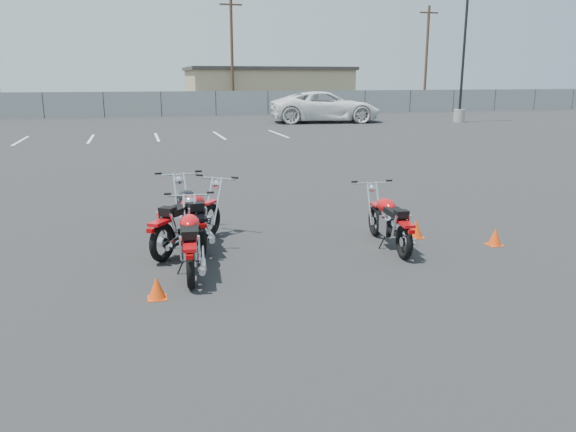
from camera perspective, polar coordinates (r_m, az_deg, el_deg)
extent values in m
plane|color=black|center=(8.37, -0.24, -5.37)|extent=(120.00, 120.00, 0.00)
torus|color=black|center=(8.95, -9.84, -2.36)|extent=(0.16, 0.58, 0.57)
cylinder|color=silver|center=(8.95, -9.84, -2.36)|extent=(0.11, 0.16, 0.15)
torus|color=black|center=(7.63, -9.87, -5.23)|extent=(0.16, 0.58, 0.57)
cylinder|color=silver|center=(7.63, -9.87, -5.23)|extent=(0.11, 0.16, 0.15)
cube|color=black|center=(8.28, -9.86, -3.43)|extent=(0.20, 1.01, 0.06)
cube|color=silver|center=(8.21, -9.88, -3.14)|extent=(0.30, 0.39, 0.29)
cylinder|color=silver|center=(8.17, -9.93, -1.99)|extent=(0.21, 0.26, 0.25)
ellipsoid|color=#B90B10|center=(8.34, -9.96, -0.70)|extent=(0.35, 0.58, 0.24)
cube|color=black|center=(7.90, -9.97, -1.66)|extent=(0.30, 0.55, 0.10)
cube|color=black|center=(7.66, -9.99, -1.85)|extent=(0.23, 0.19, 0.11)
cube|color=#B90B10|center=(7.52, -9.96, -3.11)|extent=(0.21, 0.42, 0.05)
cube|color=#B90B10|center=(8.87, -9.92, -0.49)|extent=(0.16, 0.34, 0.04)
cylinder|color=silver|center=(7.69, -9.08, -3.17)|extent=(0.07, 0.18, 0.38)
cylinder|color=silver|center=(7.69, -10.79, -3.24)|extent=(0.07, 0.18, 0.38)
cylinder|color=silver|center=(8.02, -8.76, -4.38)|extent=(0.19, 1.06, 0.12)
cylinder|color=silver|center=(7.72, -8.73, -4.95)|extent=(0.15, 0.35, 0.13)
cylinder|color=silver|center=(8.98, -9.37, -0.26)|extent=(0.08, 0.38, 0.75)
cylinder|color=silver|center=(8.98, -10.46, -0.30)|extent=(0.08, 0.38, 0.75)
sphere|color=silver|center=(9.08, -9.98, 1.47)|extent=(0.17, 0.17, 0.15)
cylinder|color=silver|center=(9.07, -10.00, 2.09)|extent=(0.67, 0.10, 0.03)
cylinder|color=black|center=(9.05, -7.89, 2.38)|extent=(0.12, 0.05, 0.03)
cylinder|color=black|center=(9.06, -12.13, 2.22)|extent=(0.12, 0.05, 0.03)
cylinder|color=black|center=(8.24, -10.75, -4.86)|extent=(0.15, 0.04, 0.29)
cube|color=#990505|center=(7.30, -9.95, -4.14)|extent=(0.10, 0.07, 0.06)
torus|color=black|center=(10.38, -10.60, 0.02)|extent=(0.17, 0.64, 0.63)
cylinder|color=silver|center=(10.38, -10.60, 0.02)|extent=(0.12, 0.18, 0.17)
torus|color=black|center=(8.94, -8.95, -2.16)|extent=(0.17, 0.64, 0.63)
cylinder|color=silver|center=(8.94, -8.95, -2.16)|extent=(0.12, 0.18, 0.17)
cube|color=black|center=(9.65, -9.85, -0.75)|extent=(0.20, 1.10, 0.06)
cube|color=silver|center=(9.58, -9.81, -0.46)|extent=(0.33, 0.42, 0.31)
cylinder|color=silver|center=(9.54, -9.85, 0.64)|extent=(0.23, 0.28, 0.28)
ellipsoid|color=black|center=(9.74, -10.15, 1.78)|extent=(0.37, 0.63, 0.27)
cube|color=black|center=(9.26, -9.59, 1.05)|extent=(0.32, 0.60, 0.10)
cube|color=black|center=(9.00, -9.29, 0.96)|extent=(0.25, 0.21, 0.13)
cube|color=black|center=(8.83, -9.00, -0.14)|extent=(0.22, 0.45, 0.05)
cube|color=black|center=(10.31, -10.68, 1.80)|extent=(0.17, 0.37, 0.04)
cylinder|color=silver|center=(9.04, -8.43, -0.24)|extent=(0.07, 0.20, 0.41)
cylinder|color=silver|center=(9.00, -9.99, -0.37)|extent=(0.07, 0.20, 0.41)
cylinder|color=silver|center=(9.40, -8.48, -1.49)|extent=(0.19, 1.16, 0.13)
cylinder|color=silver|center=(9.07, -8.05, -1.89)|extent=(0.16, 0.38, 0.14)
cylinder|color=silver|center=(10.45, -10.29, 2.01)|extent=(0.08, 0.42, 0.83)
cylinder|color=silver|center=(10.42, -11.31, 1.93)|extent=(0.08, 0.42, 0.83)
sphere|color=silver|center=(10.54, -11.02, 3.59)|extent=(0.18, 0.18, 0.17)
cylinder|color=silver|center=(10.55, -11.06, 4.17)|extent=(0.73, 0.09, 0.03)
cylinder|color=black|center=(10.58, -9.09, 4.51)|extent=(0.13, 0.05, 0.04)
cylinder|color=black|center=(10.47, -13.04, 4.23)|extent=(0.13, 0.05, 0.04)
cylinder|color=black|center=(9.58, -10.55, -2.12)|extent=(0.17, 0.04, 0.31)
cube|color=#990505|center=(8.59, -8.63, -0.99)|extent=(0.11, 0.07, 0.06)
torus|color=black|center=(10.02, -7.90, -0.41)|extent=(0.46, 0.56, 0.61)
cylinder|color=silver|center=(10.02, -7.90, -0.41)|extent=(0.18, 0.19, 0.16)
torus|color=black|center=(8.81, -12.64, -2.62)|extent=(0.46, 0.56, 0.61)
cylinder|color=silver|center=(8.81, -12.64, -2.62)|extent=(0.18, 0.19, 0.16)
cube|color=black|center=(9.39, -10.13, -1.21)|extent=(0.73, 0.92, 0.06)
cube|color=silver|center=(9.34, -10.31, -0.92)|extent=(0.46, 0.48, 0.31)
cylinder|color=silver|center=(9.29, -10.36, 0.18)|extent=(0.32, 0.33, 0.27)
ellipsoid|color=#B90B10|center=(9.45, -9.64, 1.34)|extent=(0.61, 0.66, 0.26)
cube|color=black|center=(9.05, -11.24, 0.58)|extent=(0.55, 0.61, 0.10)
cube|color=black|center=(8.84, -12.15, 0.48)|extent=(0.29, 0.28, 0.12)
cube|color=#B90B10|center=(8.71, -12.83, -0.62)|extent=(0.41, 0.45, 0.05)
cube|color=#B90B10|center=(9.95, -7.96, 1.39)|extent=(0.32, 0.36, 0.04)
cylinder|color=silver|center=(8.80, -11.51, -0.85)|extent=(0.15, 0.18, 0.40)
cylinder|color=silver|center=(8.93, -12.83, -0.70)|extent=(0.15, 0.18, 0.40)
cylinder|color=silver|center=(9.07, -10.24, -2.15)|extent=(0.75, 0.96, 0.13)
cylinder|color=silver|center=(8.80, -11.37, -2.56)|extent=(0.32, 0.36, 0.14)
cylinder|color=silver|center=(10.01, -7.16, 1.52)|extent=(0.28, 0.35, 0.81)
cylinder|color=silver|center=(10.09, -8.08, 1.60)|extent=(0.28, 0.35, 0.81)
sphere|color=silver|center=(10.14, -7.22, 3.22)|extent=(0.23, 0.23, 0.16)
cylinder|color=silver|center=(10.14, -7.18, 3.81)|extent=(0.59, 0.46, 0.03)
cylinder|color=black|center=(9.95, -5.43, 3.90)|extent=(0.12, 0.10, 0.04)
cylinder|color=black|center=(10.29, -9.00, 4.12)|extent=(0.12, 0.10, 0.04)
cylinder|color=black|center=(9.44, -11.15, -2.41)|extent=(0.14, 0.12, 0.31)
cube|color=#990505|center=(8.51, -13.81, -1.47)|extent=(0.12, 0.11, 0.06)
torus|color=black|center=(10.11, 8.87, -0.48)|extent=(0.15, 0.57, 0.56)
cylinder|color=silver|center=(10.11, 8.87, -0.48)|extent=(0.11, 0.16, 0.15)
torus|color=black|center=(8.90, 11.71, -2.59)|extent=(0.15, 0.57, 0.56)
cylinder|color=silver|center=(8.90, 11.71, -2.59)|extent=(0.11, 0.16, 0.15)
cube|color=black|center=(9.49, 10.21, -1.25)|extent=(0.17, 0.98, 0.06)
cube|color=silver|center=(9.44, 10.32, -0.99)|extent=(0.29, 0.37, 0.28)
cylinder|color=silver|center=(9.40, 10.37, -0.01)|extent=(0.21, 0.25, 0.25)
ellipsoid|color=#B90B10|center=(9.56, 9.95, 1.05)|extent=(0.33, 0.56, 0.24)
cube|color=black|center=(9.16, 10.91, 0.33)|extent=(0.28, 0.53, 0.09)
cube|color=black|center=(8.94, 11.45, 0.22)|extent=(0.22, 0.18, 0.11)
cube|color=#B90B10|center=(8.80, 11.85, -0.79)|extent=(0.20, 0.40, 0.05)
cube|color=#B90B10|center=(10.05, 8.93, 1.14)|extent=(0.15, 0.33, 0.04)
cylinder|color=silver|center=(9.00, 12.11, -0.88)|extent=(0.06, 0.17, 0.37)
cylinder|color=silver|center=(8.92, 10.79, -0.95)|extent=(0.06, 0.17, 0.37)
cylinder|color=silver|center=(9.31, 11.65, -1.97)|extent=(0.17, 1.03, 0.12)
cylinder|color=silver|center=(9.04, 12.36, -2.36)|extent=(0.14, 0.34, 0.12)
cylinder|color=silver|center=(10.18, 9.17, 1.32)|extent=(0.07, 0.37, 0.73)
cylinder|color=silver|center=(10.12, 8.27, 1.29)|extent=(0.07, 0.37, 0.73)
sphere|color=silver|center=(10.24, 8.50, 2.81)|extent=(0.16, 0.16, 0.15)
cylinder|color=silver|center=(10.24, 8.49, 3.34)|extent=(0.65, 0.08, 0.03)
cylinder|color=black|center=(10.32, 10.24, 3.57)|extent=(0.11, 0.04, 0.03)
cylinder|color=black|center=(10.11, 6.78, 3.48)|extent=(0.11, 0.04, 0.03)
cylinder|color=black|center=(9.41, 9.62, -2.48)|extent=(0.15, 0.03, 0.28)
cube|color=#990505|center=(8.60, 12.44, -1.58)|extent=(0.10, 0.06, 0.06)
cone|color=#DE400B|center=(10.18, 12.86, -1.24)|extent=(0.25, 0.25, 0.31)
cube|color=#DE400B|center=(10.22, 12.81, -2.10)|extent=(0.27, 0.27, 0.01)
cone|color=#DE400B|center=(10.10, 20.29, -1.96)|extent=(0.23, 0.23, 0.28)
cube|color=#DE400B|center=(10.14, 20.23, -2.76)|extent=(0.25, 0.25, 0.01)
cone|color=#DE400B|center=(7.43, -13.19, -7.07)|extent=(0.22, 0.22, 0.28)
cube|color=#DE400B|center=(7.48, -13.13, -8.10)|extent=(0.24, 0.24, 0.01)
cylinder|color=gray|center=(38.05, 17.00, 9.72)|extent=(0.70, 0.70, 0.80)
cylinder|color=black|center=(38.05, 17.51, 16.72)|extent=(0.16, 0.16, 8.51)
cube|color=gray|center=(42.72, -12.77, 11.04)|extent=(80.00, 0.04, 1.80)
cylinder|color=black|center=(43.08, -23.61, 10.26)|extent=(0.06, 0.06, 1.80)
cylinder|color=black|center=(42.71, -18.22, 10.69)|extent=(0.06, 0.06, 1.80)
cylinder|color=black|center=(42.72, -12.77, 11.04)|extent=(0.06, 0.06, 1.80)
cylinder|color=black|center=(43.10, -7.35, 11.28)|extent=(0.06, 0.06, 1.80)
cylinder|color=black|center=(43.84, -2.06, 11.42)|extent=(0.06, 0.06, 1.80)
cylinder|color=black|center=(44.92, 3.01, 11.47)|extent=(0.06, 0.06, 1.80)
cylinder|color=black|center=(46.33, 7.81, 11.44)|extent=(0.06, 0.06, 1.80)
cylinder|color=black|center=(48.03, 12.29, 11.34)|extent=(0.06, 0.06, 1.80)
cylinder|color=black|center=(49.99, 16.45, 11.18)|extent=(0.06, 0.06, 1.80)
cylinder|color=black|center=(52.19, 20.26, 10.99)|extent=(0.06, 0.06, 1.80)
cylinder|color=black|center=(54.59, 23.75, 10.77)|extent=(0.06, 0.06, 1.80)
cylinder|color=black|center=(57.17, 26.93, 10.53)|extent=(0.06, 0.06, 1.80)
cube|color=tan|center=(53.03, -2.21, 12.71)|extent=(14.00, 9.00, 3.40)
cube|color=#3A3530|center=(53.02, -2.23, 14.71)|extent=(14.40, 9.40, 0.30)
cylinder|color=#3F291D|center=(47.35, -5.71, 15.90)|extent=(0.24, 0.24, 9.00)
cube|color=#3F291D|center=(47.66, -5.83, 20.59)|extent=(1.80, 0.12, 0.12)
cylinder|color=#3F291D|center=(54.32, 13.88, 15.31)|extent=(0.24, 0.24, 9.00)
cube|color=#3F291D|center=(54.58, 14.13, 19.40)|extent=(1.80, 0.12, 0.12)
cube|color=silver|center=(28.20, -25.52, 6.92)|extent=(0.12, 4.00, 0.01)
cube|color=silver|center=(27.83, -19.40, 7.41)|extent=(0.12, 4.00, 0.01)
cube|color=silver|center=(27.79, -13.17, 7.81)|extent=(0.12, 4.00, 0.01)
cube|color=silver|center=(28.06, -6.99, 8.13)|extent=(0.12, 4.00, 0.01)
cube|color=silver|center=(28.65, -0.98, 8.34)|extent=(0.12, 4.00, 0.01)
imported|color=white|center=(36.30, 3.83, 11.88)|extent=(4.16, 8.35, 3.04)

